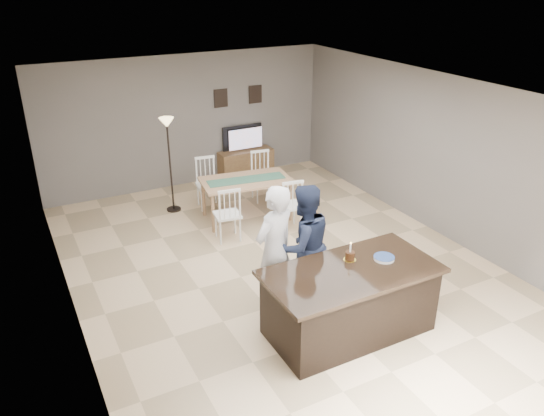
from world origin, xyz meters
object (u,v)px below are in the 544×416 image
kitchen_island (350,301)px  tv_console (246,164)px  dining_table (246,186)px  television (244,138)px  plate_stack (384,258)px  man (303,246)px  woman (274,251)px  birthday_cake (350,256)px  floor_lamp (168,140)px

kitchen_island → tv_console: size_ratio=1.79×
tv_console → dining_table: dining_table is taller
television → plate_stack: size_ratio=3.48×
man → dining_table: bearing=-101.5°
kitchen_island → woman: size_ratio=1.19×
birthday_cake → floor_lamp: size_ratio=0.14×
tv_console → plate_stack: 5.63m
plate_stack → man: bearing=128.7°
tv_console → birthday_cake: birthday_cake is taller
dining_table → television: bearing=74.1°
television → man: size_ratio=0.53×
kitchen_island → birthday_cake: size_ratio=8.64×
woman → dining_table: bearing=-127.8°
man → floor_lamp: (-0.62, 3.75, 0.53)m
kitchen_island → plate_stack: 0.68m
woman → dining_table: 2.96m
kitchen_island → television: television is taller
tv_console → television: 0.57m
tv_console → television: television is taller
television → woman: (-1.81, -4.80, 0.04)m
man → tv_console: bearing=-108.0°
plate_stack → tv_console: bearing=82.8°
kitchen_island → tv_console: bearing=77.8°
tv_console → floor_lamp: (-1.99, -0.97, 1.09)m
man → floor_lamp: 3.83m
birthday_cake → dining_table: bearing=86.9°
dining_table → floor_lamp: floor_lamp is taller
television → floor_lamp: bearing=27.6°
plate_stack → dining_table: bearing=93.1°
floor_lamp → man: bearing=-80.7°
plate_stack → floor_lamp: size_ratio=0.15×
man → floor_lamp: bearing=-82.4°
tv_console → floor_lamp: size_ratio=0.67×
plate_stack → floor_lamp: (-1.29, 4.58, 0.47)m
dining_table → man: bearing=-91.5°
television → birthday_cake: (-1.08, -5.43, 0.10)m
tv_console → dining_table: (-0.90, -1.93, 0.32)m
kitchen_island → dining_table: size_ratio=1.07×
man → birthday_cake: size_ratio=6.93×
woman → plate_stack: size_ratio=6.88×
woman → birthday_cake: 0.97m
man → dining_table: (0.48, 2.78, -0.24)m
birthday_cake → plate_stack: size_ratio=0.95×
man → plate_stack: bearing=126.9°
tv_console → plate_stack: size_ratio=4.57×
man → plate_stack: man is taller
man → plate_stack: (0.67, -0.84, 0.06)m
plate_stack → floor_lamp: bearing=105.7°
man → kitchen_island: bearing=99.6°
woman → man: (0.44, 0.01, -0.04)m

